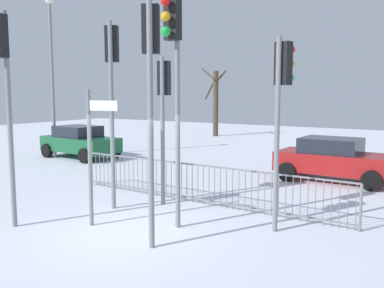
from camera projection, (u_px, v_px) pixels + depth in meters
ground_plane at (125, 233)px, 9.17m from camera, size 60.00×60.00×0.00m
traffic_light_mid_right at (282, 90)px, 9.05m from camera, size 0.36×0.56×4.15m
traffic_light_foreground_right at (164, 97)px, 11.39m from camera, size 0.37×0.55×3.92m
traffic_light_rear_left at (151, 68)px, 8.07m from camera, size 0.42×0.52×4.71m
traffic_light_mid_left at (2, 71)px, 9.12m from camera, size 0.34×0.57×4.72m
traffic_light_rear_right at (174, 58)px, 9.04m from camera, size 0.32×0.57×5.08m
traffic_light_foreground_left at (112, 73)px, 10.89m from camera, size 0.41×0.52×4.76m
direction_sign_post at (92, 150)px, 9.50m from camera, size 0.78×0.19×3.06m
pedestrian_guard_railing at (198, 183)px, 11.61m from camera, size 8.52×0.42×1.07m
car_green_trailing at (80, 141)px, 19.70m from camera, size 3.93×2.20×1.47m
car_red_far at (334, 159)px, 14.48m from camera, size 3.83×1.98×1.47m
street_lamp at (52, 61)px, 19.33m from camera, size 0.36×0.36×7.25m
bare_tree_left at (215, 101)px, 29.39m from camera, size 1.49×1.59×4.65m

